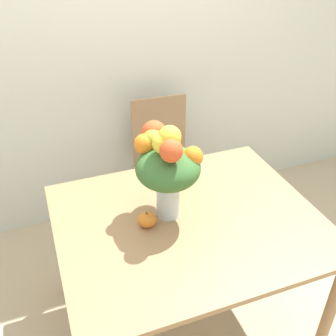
% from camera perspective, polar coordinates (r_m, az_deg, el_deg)
% --- Properties ---
extents(ground_plane, '(12.00, 12.00, 0.00)m').
position_cam_1_polar(ground_plane, '(2.58, 2.49, -20.40)').
color(ground_plane, tan).
extents(wall_back, '(8.00, 0.06, 2.70)m').
position_cam_1_polar(wall_back, '(2.78, -6.89, 17.84)').
color(wall_back, silver).
rests_on(wall_back, ground_plane).
extents(dining_table, '(1.32, 1.08, 0.77)m').
position_cam_1_polar(dining_table, '(2.08, 2.94, -9.25)').
color(dining_table, '#9E754C').
rests_on(dining_table, ground_plane).
extents(flower_vase, '(0.32, 0.37, 0.51)m').
position_cam_1_polar(flower_vase, '(1.88, -0.17, 0.57)').
color(flower_vase, silver).
rests_on(flower_vase, dining_table).
extents(pumpkin, '(0.09, 0.09, 0.08)m').
position_cam_1_polar(pumpkin, '(1.95, -3.08, -7.48)').
color(pumpkin, orange).
rests_on(pumpkin, dining_table).
extents(dining_chair_near_window, '(0.44, 0.44, 1.00)m').
position_cam_1_polar(dining_chair_near_window, '(2.88, -0.57, 0.32)').
color(dining_chair_near_window, '#9E7A56').
rests_on(dining_chair_near_window, ground_plane).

